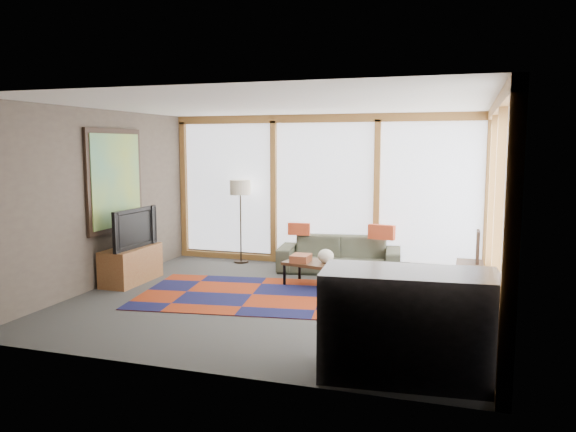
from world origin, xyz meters
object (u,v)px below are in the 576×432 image
(tv_console, at_px, (131,265))
(television, at_px, (130,228))
(floor_lamp, at_px, (241,222))
(bar_counter, at_px, (408,325))
(sofa, at_px, (339,254))
(coffee_table, at_px, (321,275))
(bookshelf, at_px, (469,292))

(tv_console, bearing_deg, television, -68.71)
(floor_lamp, xyz_separation_m, bar_counter, (3.34, -4.17, -0.25))
(sofa, distance_m, coffee_table, 1.04)
(tv_console, bearing_deg, floor_lamp, 60.98)
(bookshelf, bearing_deg, television, -179.97)
(television, bearing_deg, bookshelf, -87.58)
(floor_lamp, bearing_deg, bar_counter, -51.33)
(bookshelf, height_order, television, television)
(bookshelf, distance_m, tv_console, 4.90)
(bookshelf, relative_size, bar_counter, 1.26)
(television, bearing_deg, tv_console, 23.68)
(sofa, xyz_separation_m, bookshelf, (2.04, -1.69, -0.05))
(coffee_table, xyz_separation_m, tv_console, (-2.82, -0.63, 0.09))
(floor_lamp, distance_m, television, 2.15)
(sofa, relative_size, tv_console, 1.83)
(sofa, height_order, bookshelf, sofa)
(bookshelf, distance_m, bar_counter, 2.36)
(bar_counter, bearing_deg, sofa, 105.84)
(coffee_table, xyz_separation_m, bookshelf, (2.08, -0.66, 0.07))
(tv_console, height_order, bar_counter, bar_counter)
(sofa, bearing_deg, television, -156.01)
(bookshelf, bearing_deg, tv_console, 179.65)
(sofa, bearing_deg, tv_console, -156.62)
(tv_console, relative_size, television, 1.04)
(floor_lamp, distance_m, coffee_table, 2.24)
(coffee_table, bearing_deg, sofa, 87.48)
(bookshelf, height_order, bar_counter, bar_counter)
(floor_lamp, relative_size, bookshelf, 0.76)
(coffee_table, bearing_deg, bookshelf, -17.58)
(floor_lamp, relative_size, coffee_table, 1.38)
(sofa, bearing_deg, bar_counter, -75.91)
(coffee_table, bearing_deg, bar_counter, -62.15)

